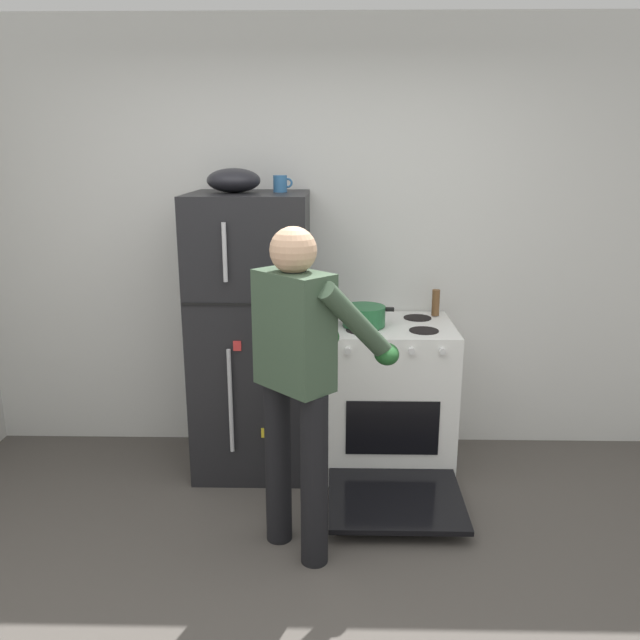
# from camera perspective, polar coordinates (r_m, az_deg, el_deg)

# --- Properties ---
(kitchen_wall_back) EXTENTS (6.00, 0.10, 2.70)m
(kitchen_wall_back) POSITION_cam_1_polar(r_m,az_deg,el_deg) (4.08, -0.39, 7.06)
(kitchen_wall_back) COLOR silver
(kitchen_wall_back) RESTS_ON ground
(refrigerator) EXTENTS (0.68, 0.72, 1.68)m
(refrigerator) POSITION_cam_1_polar(r_m,az_deg,el_deg) (3.85, -6.13, -1.28)
(refrigerator) COLOR black
(refrigerator) RESTS_ON ground
(stove_range) EXTENTS (0.76, 1.22, 0.91)m
(stove_range) POSITION_cam_1_polar(r_m,az_deg,el_deg) (3.94, 6.16, -6.96)
(stove_range) COLOR white
(stove_range) RESTS_ON ground
(person_cook) EXTENTS (0.69, 0.72, 1.60)m
(person_cook) POSITION_cam_1_polar(r_m,az_deg,el_deg) (2.93, -1.74, -4.05)
(person_cook) COLOR black
(person_cook) RESTS_ON ground
(red_pot) EXTENTS (0.35, 0.25, 0.12)m
(red_pot) POSITION_cam_1_polar(r_m,az_deg,el_deg) (3.74, 3.98, 0.38)
(red_pot) COLOR #236638
(red_pot) RESTS_ON stove_range
(coffee_mug) EXTENTS (0.11, 0.08, 0.10)m
(coffee_mug) POSITION_cam_1_polar(r_m,az_deg,el_deg) (3.73, -3.57, 12.15)
(coffee_mug) COLOR #2D6093
(coffee_mug) RESTS_ON refrigerator
(pepper_mill) EXTENTS (0.05, 0.05, 0.16)m
(pepper_mill) POSITION_cam_1_polar(r_m,az_deg,el_deg) (4.02, 10.38, 1.56)
(pepper_mill) COLOR brown
(pepper_mill) RESTS_ON stove_range
(mixing_bowl) EXTENTS (0.30, 0.30, 0.14)m
(mixing_bowl) POSITION_cam_1_polar(r_m,az_deg,el_deg) (3.71, -7.78, 12.35)
(mixing_bowl) COLOR black
(mixing_bowl) RESTS_ON refrigerator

